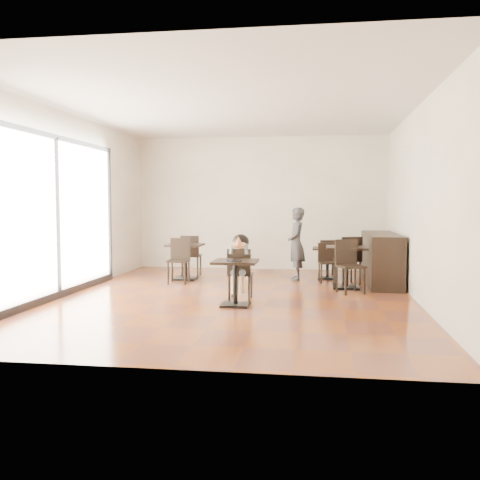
% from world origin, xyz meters
% --- Properties ---
extents(floor, '(6.00, 8.00, 0.01)m').
position_xyz_m(floor, '(0.00, 0.00, 0.00)').
color(floor, brown).
rests_on(floor, ground).
extents(ceiling, '(6.00, 8.00, 0.01)m').
position_xyz_m(ceiling, '(0.00, 0.00, 3.20)').
color(ceiling, silver).
rests_on(ceiling, floor).
extents(wall_back, '(6.00, 0.01, 3.20)m').
position_xyz_m(wall_back, '(0.00, 4.00, 1.60)').
color(wall_back, white).
rests_on(wall_back, floor).
extents(wall_front, '(6.00, 0.01, 3.20)m').
position_xyz_m(wall_front, '(0.00, -4.00, 1.60)').
color(wall_front, white).
rests_on(wall_front, floor).
extents(wall_left, '(0.01, 8.00, 3.20)m').
position_xyz_m(wall_left, '(-3.00, 0.00, 1.60)').
color(wall_left, white).
rests_on(wall_left, floor).
extents(wall_right, '(0.01, 8.00, 3.20)m').
position_xyz_m(wall_right, '(3.00, 0.00, 1.60)').
color(wall_right, white).
rests_on(wall_right, floor).
extents(storefront_window, '(0.04, 4.50, 2.60)m').
position_xyz_m(storefront_window, '(-2.97, -0.50, 1.40)').
color(storefront_window, white).
rests_on(storefront_window, floor).
extents(child_table, '(0.68, 0.68, 0.72)m').
position_xyz_m(child_table, '(0.12, -0.75, 0.36)').
color(child_table, black).
rests_on(child_table, floor).
extents(child_chair, '(0.39, 0.39, 0.86)m').
position_xyz_m(child_chair, '(0.12, -0.20, 0.43)').
color(child_chair, black).
rests_on(child_chair, floor).
extents(child, '(0.39, 0.54, 1.08)m').
position_xyz_m(child, '(0.12, -0.20, 0.54)').
color(child, slate).
rests_on(child, child_chair).
extents(plate, '(0.24, 0.24, 0.01)m').
position_xyz_m(plate, '(0.12, -0.85, 0.72)').
color(plate, black).
rests_on(plate, child_table).
extents(pizza_slice, '(0.25, 0.19, 0.06)m').
position_xyz_m(pizza_slice, '(0.12, -0.39, 0.94)').
color(pizza_slice, '#E7D276').
rests_on(pizza_slice, child).
extents(adult_patron, '(0.44, 0.60, 1.51)m').
position_xyz_m(adult_patron, '(0.95, 2.21, 0.76)').
color(adult_patron, '#38393E').
rests_on(adult_patron, floor).
extents(cafe_table_mid, '(0.98, 0.98, 0.79)m').
position_xyz_m(cafe_table_mid, '(1.93, 1.24, 0.40)').
color(cafe_table_mid, black).
rests_on(cafe_table_mid, floor).
extents(cafe_table_left, '(0.73, 0.73, 0.75)m').
position_xyz_m(cafe_table_left, '(-1.36, 1.94, 0.37)').
color(cafe_table_left, black).
rests_on(cafe_table_left, floor).
extents(cafe_table_back, '(0.71, 0.71, 0.66)m').
position_xyz_m(cafe_table_back, '(1.60, 2.51, 0.33)').
color(cafe_table_back, black).
rests_on(cafe_table_back, floor).
extents(chair_mid_a, '(0.56, 0.56, 0.95)m').
position_xyz_m(chair_mid_a, '(1.97, 1.79, 0.48)').
color(chair_mid_a, black).
rests_on(chair_mid_a, floor).
extents(chair_mid_b, '(0.56, 0.56, 0.95)m').
position_xyz_m(chair_mid_b, '(1.97, 0.69, 0.48)').
color(chair_mid_b, black).
rests_on(chair_mid_b, floor).
extents(chair_left_a, '(0.42, 0.42, 0.90)m').
position_xyz_m(chair_left_a, '(-1.36, 2.49, 0.45)').
color(chair_left_a, black).
rests_on(chair_left_a, floor).
extents(chair_left_b, '(0.42, 0.42, 0.90)m').
position_xyz_m(chair_left_b, '(-1.36, 1.39, 0.45)').
color(chair_left_b, black).
rests_on(chair_left_b, floor).
extents(chair_back_a, '(0.41, 0.41, 0.79)m').
position_xyz_m(chair_back_a, '(1.60, 3.06, 0.40)').
color(chair_back_a, black).
rests_on(chair_back_a, floor).
extents(chair_back_b, '(0.41, 0.41, 0.79)m').
position_xyz_m(chair_back_b, '(1.60, 1.96, 0.40)').
color(chair_back_b, black).
rests_on(chair_back_b, floor).
extents(service_counter, '(0.60, 2.40, 1.00)m').
position_xyz_m(service_counter, '(2.65, 2.00, 0.50)').
color(service_counter, black).
rests_on(service_counter, floor).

